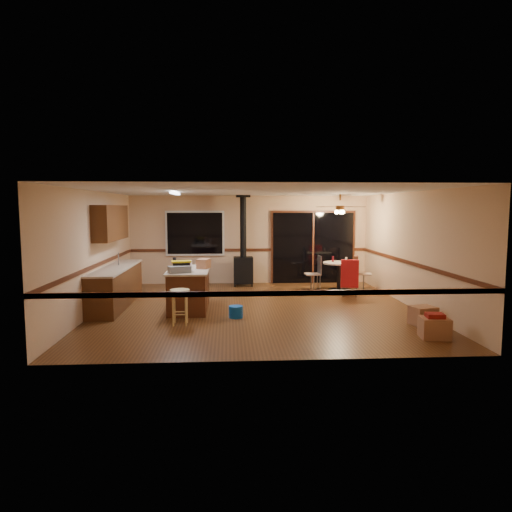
{
  "coord_description": "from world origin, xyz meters",
  "views": [
    {
      "loc": [
        -0.63,
        -9.98,
        2.23
      ],
      "look_at": [
        0.0,
        0.3,
        1.15
      ],
      "focal_mm": 32.0,
      "sensor_mm": 36.0,
      "label": 1
    }
  ],
  "objects": [
    {
      "name": "countertop",
      "position": [
        -3.2,
        0.5,
        0.88
      ],
      "size": [
        0.64,
        3.04,
        0.04
      ],
      "primitive_type": "cube",
      "color": "#C3AF98",
      "rests_on": "lower_cabinets"
    },
    {
      "name": "upper_cabinets",
      "position": [
        -3.33,
        0.7,
        1.9
      ],
      "size": [
        0.35,
        2.0,
        0.8
      ],
      "primitive_type": "cube",
      "color": "#4E2A13",
      "rests_on": "ground"
    },
    {
      "name": "dining_table",
      "position": [
        2.36,
        2.06,
        0.53
      ],
      "size": [
        0.86,
        0.86,
        0.78
      ],
      "color": "black",
      "rests_on": "ground"
    },
    {
      "name": "wall_back",
      "position": [
        0.0,
        3.5,
        1.3
      ],
      "size": [
        7.0,
        0.0,
        7.0
      ],
      "primitive_type": "plane",
      "rotation": [
        1.57,
        0.0,
        0.0
      ],
      "color": "tan",
      "rests_on": "ground"
    },
    {
      "name": "wood_stove",
      "position": [
        -0.2,
        3.05,
        0.73
      ],
      "size": [
        0.55,
        0.5,
        2.52
      ],
      "color": "black",
      "rests_on": "ground"
    },
    {
      "name": "chair_near",
      "position": [
        2.41,
        1.18,
        0.6
      ],
      "size": [
        0.51,
        0.54,
        0.7
      ],
      "color": "tan",
      "rests_on": "ground"
    },
    {
      "name": "wall_right",
      "position": [
        3.5,
        0.0,
        1.3
      ],
      "size": [
        0.0,
        7.0,
        7.0
      ],
      "primitive_type": "plane",
      "rotation": [
        1.57,
        0.0,
        -1.57
      ],
      "color": "tan",
      "rests_on": "ground"
    },
    {
      "name": "sliding_door",
      "position": [
        1.9,
        3.45,
        1.05
      ],
      "size": [
        2.52,
        0.1,
        2.1
      ],
      "primitive_type": "cube",
      "color": "black",
      "rests_on": "ground"
    },
    {
      "name": "box_corner_b",
      "position": [
        3.1,
        -1.61,
        0.18
      ],
      "size": [
        0.52,
        0.48,
        0.36
      ],
      "primitive_type": "cube",
      "rotation": [
        0.0,
        0.0,
        0.26
      ],
      "color": "#9D6645",
      "rests_on": "floor"
    },
    {
      "name": "box_under_window",
      "position": [
        -1.54,
        3.1,
        0.21
      ],
      "size": [
        0.62,
        0.55,
        0.41
      ],
      "primitive_type": "cube",
      "rotation": [
        0.0,
        0.0,
        -0.31
      ],
      "color": "#9D6645",
      "rests_on": "floor"
    },
    {
      "name": "chair_rail",
      "position": [
        0.0,
        0.0,
        1.0
      ],
      "size": [
        7.0,
        7.0,
        0.08
      ],
      "primitive_type": null,
      "color": "#4C2313",
      "rests_on": "ground"
    },
    {
      "name": "lower_cabinets",
      "position": [
        -3.2,
        0.5,
        0.43
      ],
      "size": [
        0.6,
        3.0,
        0.86
      ],
      "primitive_type": "cube",
      "color": "#4E2A13",
      "rests_on": "ground"
    },
    {
      "name": "glass_red",
      "position": [
        2.21,
        2.16,
        0.86
      ],
      "size": [
        0.08,
        0.08,
        0.16
      ],
      "primitive_type": "cylinder",
      "rotation": [
        0.0,
        0.0,
        -0.36
      ],
      "color": "#590C14",
      "rests_on": "dining_table"
    },
    {
      "name": "wall_front",
      "position": [
        0.0,
        -3.5,
        1.3
      ],
      "size": [
        7.0,
        0.0,
        7.0
      ],
      "primitive_type": "plane",
      "rotation": [
        -1.57,
        0.0,
        0.0
      ],
      "color": "tan",
      "rests_on": "ground"
    },
    {
      "name": "window",
      "position": [
        -1.6,
        3.45,
        1.5
      ],
      "size": [
        1.72,
        0.1,
        1.32
      ],
      "primitive_type": "cube",
      "color": "black",
      "rests_on": "ground"
    },
    {
      "name": "wall_left",
      "position": [
        -3.5,
        0.0,
        1.3
      ],
      "size": [
        0.0,
        7.0,
        7.0
      ],
      "primitive_type": "plane",
      "rotation": [
        1.57,
        0.0,
        1.57
      ],
      "color": "tan",
      "rests_on": "ground"
    },
    {
      "name": "box_corner_a",
      "position": [
        2.91,
        -2.51,
        0.18
      ],
      "size": [
        0.51,
        0.45,
        0.36
      ],
      "primitive_type": "cube",
      "rotation": [
        0.0,
        0.0,
        -0.12
      ],
      "color": "#9D6645",
      "rests_on": "floor"
    },
    {
      "name": "toolbox_grey",
      "position": [
        -1.64,
        -0.54,
        0.97
      ],
      "size": [
        0.51,
        0.39,
        0.14
      ],
      "primitive_type": "cube",
      "rotation": [
        0.0,
        0.0,
        0.35
      ],
      "color": "slate",
      "rests_on": "kitchen_island"
    },
    {
      "name": "glass_cream",
      "position": [
        2.54,
        2.01,
        0.85
      ],
      "size": [
        0.07,
        0.07,
        0.14
      ],
      "primitive_type": "cylinder",
      "rotation": [
        0.0,
        0.0,
        -0.21
      ],
      "color": "beige",
      "rests_on": "dining_table"
    },
    {
      "name": "box_on_island",
      "position": [
        -1.18,
        0.13,
        1.0
      ],
      "size": [
        0.32,
        0.37,
        0.21
      ],
      "primitive_type": "cube",
      "rotation": [
        0.0,
        0.0,
        -0.34
      ],
      "color": "#9D6645",
      "rests_on": "kitchen_island"
    },
    {
      "name": "toolbox_yellow_lid",
      "position": [
        -1.62,
        -0.37,
        1.11
      ],
      "size": [
        0.44,
        0.28,
        0.03
      ],
      "primitive_type": "cube",
      "rotation": [
        0.0,
        0.0,
        0.17
      ],
      "color": "gold",
      "rests_on": "toolbox_black"
    },
    {
      "name": "floor",
      "position": [
        0.0,
        0.0,
        0.0
      ],
      "size": [
        7.0,
        7.0,
        0.0
      ],
      "primitive_type": "plane",
      "color": "#543117",
      "rests_on": "ground"
    },
    {
      "name": "bottle_pink",
      "position": [
        -1.48,
        -0.18,
        1.0
      ],
      "size": [
        0.07,
        0.07,
        0.21
      ],
      "primitive_type": "cylinder",
      "rotation": [
        0.0,
        0.0,
        0.04
      ],
      "color": "#D84C8C",
      "rests_on": "kitchen_island"
    },
    {
      "name": "box_small_red",
      "position": [
        2.91,
        -2.51,
        0.4
      ],
      "size": [
        0.32,
        0.28,
        0.08
      ],
      "primitive_type": "cube",
      "rotation": [
        0.0,
        0.0,
        -0.12
      ],
      "color": "maroon",
      "rests_on": "box_corner_a"
    },
    {
      "name": "toolbox_black",
      "position": [
        -1.62,
        -0.37,
        1.0
      ],
      "size": [
        0.38,
        0.24,
        0.2
      ],
      "primitive_type": "cube",
      "rotation": [
        0.0,
        0.0,
        0.17
      ],
      "color": "black",
      "rests_on": "kitchen_island"
    },
    {
      "name": "blue_bucket",
      "position": [
        -0.48,
        -0.83,
        0.12
      ],
      "size": [
        0.36,
        0.36,
        0.24
      ],
      "primitive_type": "cylinder",
      "rotation": [
        0.0,
        0.0,
        -0.26
      ],
      "color": "#0D52B9",
      "rests_on": "floor"
    },
    {
      "name": "kitchen_island",
      "position": [
        -1.5,
        0.0,
        0.45
      ],
      "size": [
        0.88,
        1.68,
        0.9
      ],
      "color": "#502614",
      "rests_on": "ground"
    },
    {
      "name": "ceiling_fan",
      "position": [
        2.36,
        2.06,
        2.21
      ],
      "size": [
        0.24,
        0.24,
        0.55
      ],
      "color": "brown",
      "rests_on": "ceiling"
    },
    {
      "name": "chair_left",
      "position": [
        1.76,
        2.16,
        0.59
      ],
      "size": [
        0.42,
        0.41,
        0.51
      ],
      "color": "tan",
      "rests_on": "ground"
    },
    {
      "name": "ceiling",
      "position": [
        0.0,
        0.0,
        2.6
      ],
      "size": [
        7.0,
        7.0,
        0.0
      ],
      "primitive_type": "plane",
      "rotation": [
        3.14,
        0.0,
        0.0
      ],
      "color": "silver",
      "rests_on": "ground"
    },
    {
      "name": "bottle_white",
      "position": [
        -1.48,
        0.31,
        0.98
      ],
      "size": [
        0.07,
        0.07,
        0.17
      ],
      "primitive_type": "cylinder",
      "rotation": [
        0.0,
        0.0,
        -0.25
      ],
      "color": "white",
      "rests_on": "kitchen_island"
    },
    {
      "name": "fluorescent_strip",
      "position": [
        -1.8,
        0.3,
        2.56
      ],
      "size": [
        0.1,
        1.2,
        0.04
      ],
      "primitive_type": "cube",
      "color": "white",
      "rests_on": "ceiling"
    },
    {
      "name": "chair_right",
      "position": [
        2.88,
        2.16,
        0.6
      ],
      "size": [
        0.56,
        0.53,
        0.7
      ],
      "color": "tan",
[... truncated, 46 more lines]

